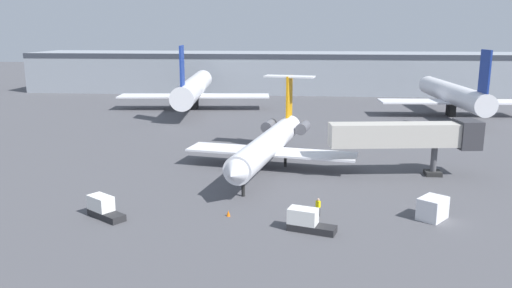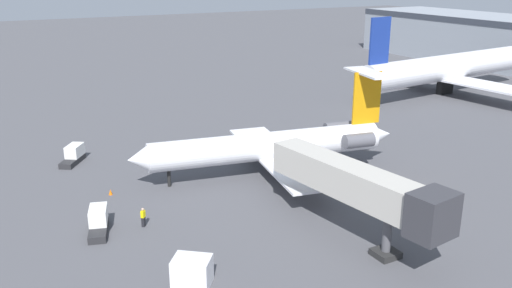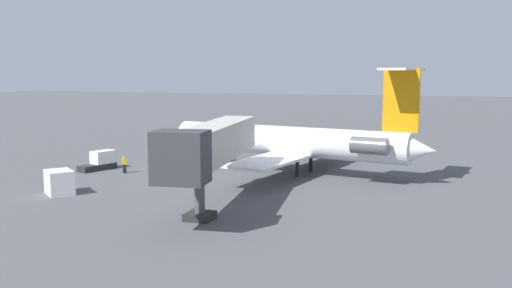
# 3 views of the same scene
# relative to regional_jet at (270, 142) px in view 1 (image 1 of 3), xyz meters

# --- Properties ---
(ground_plane) EXTENTS (400.00, 400.00, 0.10)m
(ground_plane) POSITION_rel_regional_jet_xyz_m (-0.93, -5.51, -3.30)
(ground_plane) COLOR #4C4C51
(regional_jet) EXTENTS (20.98, 28.65, 10.27)m
(regional_jet) POSITION_rel_regional_jet_xyz_m (0.00, 0.00, 0.00)
(regional_jet) COLOR white
(regional_jet) RESTS_ON ground_plane
(jet_bridge) EXTENTS (17.20, 5.10, 6.42)m
(jet_bridge) POSITION_rel_regional_jet_xyz_m (16.36, -1.71, 1.48)
(jet_bridge) COLOR #B7B2A8
(jet_bridge) RESTS_ON ground_plane
(ground_crew_marshaller) EXTENTS (0.46, 0.47, 1.69)m
(ground_crew_marshaller) POSITION_rel_regional_jet_xyz_m (5.33, -15.84, -2.39)
(ground_crew_marshaller) COLOR black
(ground_crew_marshaller) RESTS_ON ground_plane
(baggage_tug_lead) EXTENTS (4.23, 2.52, 1.90)m
(baggage_tug_lead) POSITION_rel_regional_jet_xyz_m (4.31, -19.31, -2.41)
(baggage_tug_lead) COLOR #262628
(baggage_tug_lead) RESTS_ON ground_plane
(baggage_tug_trailing) EXTENTS (4.08, 3.44, 1.90)m
(baggage_tug_trailing) POSITION_rel_regional_jet_xyz_m (-13.84, -17.79, -2.41)
(baggage_tug_trailing) COLOR #262628
(baggage_tug_trailing) RESTS_ON ground_plane
(cargo_container_uld) EXTENTS (3.11, 3.22, 1.97)m
(cargo_container_uld) POSITION_rel_regional_jet_xyz_m (15.42, -15.57, -2.26)
(cargo_container_uld) COLOR silver
(cargo_container_uld) RESTS_ON ground_plane
(traffic_cone_near) EXTENTS (0.36, 0.36, 0.55)m
(traffic_cone_near) POSITION_rel_regional_jet_xyz_m (-2.72, -16.57, -2.97)
(traffic_cone_near) COLOR orange
(traffic_cone_near) RESTS_ON ground_plane
(terminal_building) EXTENTS (136.86, 19.63, 10.43)m
(terminal_building) POSITION_rel_regional_jet_xyz_m (-0.93, 78.42, 1.98)
(terminal_building) COLOR #8C939E
(terminal_building) RESTS_ON ground_plane
(parked_airliner_west_end) EXTENTS (31.90, 37.71, 13.75)m
(parked_airliner_west_end) POSITION_rel_regional_jet_xyz_m (-18.98, 45.04, 1.22)
(parked_airliner_west_end) COLOR white
(parked_airliner_west_end) RESTS_ON ground_plane
(parked_airliner_west_mid) EXTENTS (27.79, 32.91, 13.26)m
(parked_airliner_west_mid) POSITION_rel_regional_jet_xyz_m (32.58, 41.09, 0.99)
(parked_airliner_west_mid) COLOR white
(parked_airliner_west_mid) RESTS_ON ground_plane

